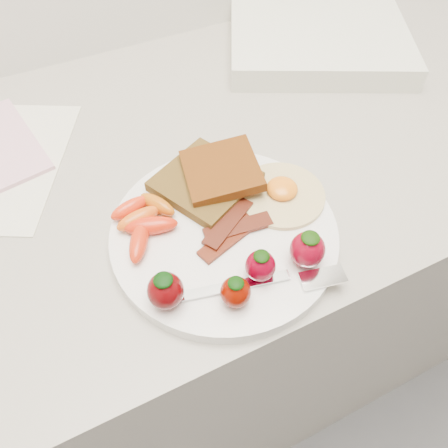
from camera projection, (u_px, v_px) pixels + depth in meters
name	position (u px, v px, depth m)	size (l,w,h in m)	color
counter	(194.00, 303.00, 0.97)	(2.00, 0.60, 0.90)	gray
plate	(224.00, 234.00, 0.52)	(0.27, 0.27, 0.02)	white
toast_lower	(205.00, 182.00, 0.55)	(0.11, 0.11, 0.01)	#30200C
toast_upper	(221.00, 170.00, 0.54)	(0.09, 0.09, 0.01)	#4C1D0A
fried_egg	(282.00, 193.00, 0.54)	(0.13, 0.13, 0.02)	#F6EEB5
bacon_strips	(232.00, 229.00, 0.51)	(0.10, 0.07, 0.01)	black
baby_carrots	(143.00, 221.00, 0.51)	(0.08, 0.10, 0.02)	#DB5613
strawberries	(244.00, 272.00, 0.45)	(0.19, 0.07, 0.05)	#4F0306
fork	(276.00, 282.00, 0.47)	(0.18, 0.07, 0.00)	silver
appliance	(318.00, 41.00, 0.76)	(0.30, 0.24, 0.04)	silver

